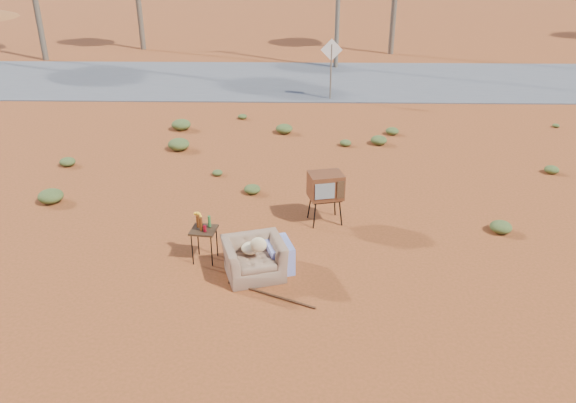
{
  "coord_description": "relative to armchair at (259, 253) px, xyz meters",
  "views": [
    {
      "loc": [
        0.41,
        -8.34,
        5.44
      ],
      "look_at": [
        0.19,
        1.47,
        0.8
      ],
      "focal_mm": 35.0,
      "sensor_mm": 36.0,
      "label": 1
    }
  ],
  "objects": [
    {
      "name": "rusty_bar",
      "position": [
        0.24,
        -0.69,
        -0.4
      ],
      "size": [
        1.51,
        0.75,
        0.04
      ],
      "primitive_type": "cylinder",
      "rotation": [
        0.0,
        1.57,
        -0.45
      ],
      "color": "#452412",
      "rests_on": "ground"
    },
    {
      "name": "armchair",
      "position": [
        0.0,
        0.0,
        0.0
      ],
      "size": [
        1.32,
        1.09,
        0.9
      ],
      "rotation": [
        0.0,
        0.0,
        0.3
      ],
      "color": "brown",
      "rests_on": "ground"
    },
    {
      "name": "tv_unit",
      "position": [
        1.24,
        2.03,
        0.39
      ],
      "size": [
        0.78,
        0.68,
        1.09
      ],
      "rotation": [
        0.0,
        0.0,
        0.23
      ],
      "color": "black",
      "rests_on": "ground"
    },
    {
      "name": "road_sign",
      "position": [
        1.8,
        11.85,
        1.08
      ],
      "size": [
        0.78,
        0.06,
        2.19
      ],
      "color": "brown",
      "rests_on": "ground"
    },
    {
      "name": "scrub_patch",
      "position": [
        -0.53,
        4.25,
        -0.28
      ],
      "size": [
        17.49,
        8.07,
        0.33
      ],
      "color": "#4A5927",
      "rests_on": "ground"
    },
    {
      "name": "ground",
      "position": [
        0.3,
        -0.15,
        -0.42
      ],
      "size": [
        140.0,
        140.0,
        0.0
      ],
      "primitive_type": "plane",
      "color": "#923D1D",
      "rests_on": "ground"
    },
    {
      "name": "side_table",
      "position": [
        -1.05,
        0.46,
        0.25
      ],
      "size": [
        0.51,
        0.51,
        0.92
      ],
      "rotation": [
        0.0,
        0.0,
        -0.13
      ],
      "color": "#332012",
      "rests_on": "ground"
    },
    {
      "name": "highway",
      "position": [
        0.3,
        14.85,
        -0.4
      ],
      "size": [
        140.0,
        7.0,
        0.04
      ],
      "primitive_type": "cube",
      "color": "#565659",
      "rests_on": "ground"
    }
  ]
}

